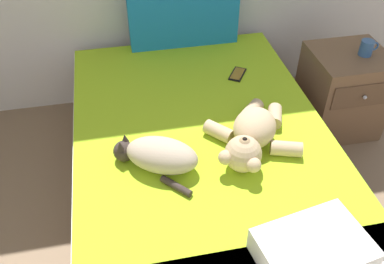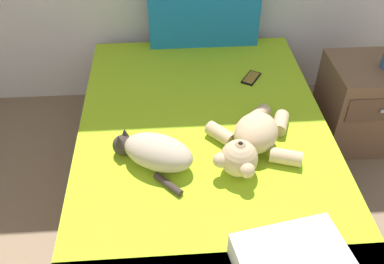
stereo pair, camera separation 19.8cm
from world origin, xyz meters
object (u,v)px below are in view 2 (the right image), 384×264
(cat, at_px, (154,152))
(nightstand, at_px, (361,104))
(cell_phone, at_px, (251,78))
(throw_pillow, at_px, (292,263))
(patterned_cushion, at_px, (204,5))
(bed, at_px, (204,168))
(teddy_bear, at_px, (251,141))

(cat, xyz_separation_m, nightstand, (1.30, 0.64, -0.27))
(cat, distance_m, cell_phone, 0.89)
(throw_pillow, bearing_deg, patterned_cushion, 95.43)
(bed, bearing_deg, nightstand, 23.70)
(cell_phone, bearing_deg, patterned_cushion, 118.88)
(patterned_cushion, height_order, teddy_bear, patterned_cushion)
(patterned_cushion, distance_m, throw_pillow, 1.75)
(patterned_cushion, bearing_deg, throw_pillow, -84.57)
(patterned_cushion, height_order, cat, patterned_cushion)
(bed, bearing_deg, throw_pillow, -72.90)
(throw_pillow, distance_m, nightstand, 1.50)
(throw_pillow, xyz_separation_m, nightstand, (0.80, 1.24, -0.26))
(teddy_bear, xyz_separation_m, throw_pillow, (0.04, -0.64, -0.02))
(teddy_bear, xyz_separation_m, nightstand, (0.84, 0.61, -0.28))
(cat, height_order, throw_pillow, cat)
(patterned_cushion, bearing_deg, nightstand, -26.45)
(cat, xyz_separation_m, throw_pillow, (0.49, -0.60, -0.02))
(patterned_cushion, xyz_separation_m, cat, (-0.33, -1.12, -0.20))
(cat, height_order, nightstand, cat)
(bed, relative_size, nightstand, 3.63)
(patterned_cushion, bearing_deg, teddy_bear, -83.39)
(patterned_cushion, xyz_separation_m, teddy_bear, (0.13, -1.09, -0.19))
(cat, bearing_deg, teddy_bear, 4.31)
(teddy_bear, bearing_deg, cat, -175.69)
(patterned_cushion, xyz_separation_m, cell_phone, (0.25, -0.45, -0.27))
(nightstand, bearing_deg, bed, -156.30)
(patterned_cushion, relative_size, teddy_bear, 1.29)
(bed, distance_m, cell_phone, 0.64)
(cell_phone, bearing_deg, teddy_bear, -100.71)
(bed, height_order, throw_pillow, throw_pillow)
(cell_phone, bearing_deg, nightstand, -2.60)
(teddy_bear, bearing_deg, throw_pillow, -86.59)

